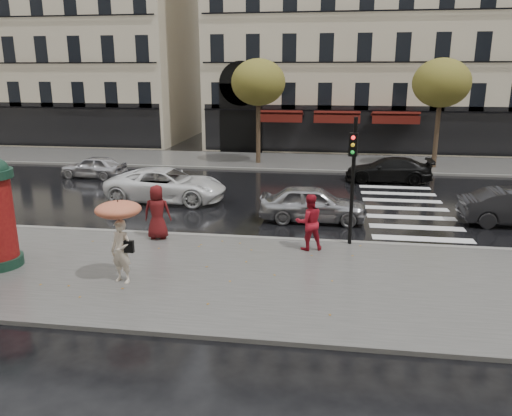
% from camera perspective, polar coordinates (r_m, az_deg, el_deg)
% --- Properties ---
extents(ground, '(160.00, 160.00, 0.00)m').
position_cam_1_polar(ground, '(15.20, -1.77, -7.37)').
color(ground, black).
rests_on(ground, ground).
extents(near_sidewalk, '(90.00, 7.00, 0.12)m').
position_cam_1_polar(near_sidewalk, '(14.72, -2.11, -7.90)').
color(near_sidewalk, '#474744').
rests_on(near_sidewalk, ground).
extents(far_sidewalk, '(90.00, 6.00, 0.12)m').
position_cam_1_polar(far_sidewalk, '(33.40, 3.91, 5.33)').
color(far_sidewalk, '#474744').
rests_on(far_sidewalk, ground).
extents(near_kerb, '(90.00, 0.25, 0.14)m').
position_cam_1_polar(near_kerb, '(17.94, -0.11, -3.50)').
color(near_kerb, slate).
rests_on(near_kerb, ground).
extents(far_kerb, '(90.00, 0.25, 0.14)m').
position_cam_1_polar(far_kerb, '(30.46, 3.47, 4.37)').
color(far_kerb, slate).
rests_on(far_kerb, ground).
extents(zebra_crossing, '(3.60, 11.75, 0.01)m').
position_cam_1_polar(zebra_crossing, '(24.38, 16.33, 0.82)').
color(zebra_crossing, silver).
rests_on(zebra_crossing, ground).
extents(bldg_far_corner, '(26.00, 14.00, 22.90)m').
position_cam_1_polar(bldg_far_corner, '(44.27, 13.80, 22.03)').
color(bldg_far_corner, '#B7A88C').
rests_on(bldg_far_corner, ground).
extents(bldg_far_left, '(24.00, 14.00, 22.90)m').
position_cam_1_polar(bldg_far_left, '(50.46, -22.28, 20.51)').
color(bldg_far_left, '#B7A88C').
rests_on(bldg_far_left, ground).
extents(tree_far_left, '(3.40, 3.40, 6.64)m').
position_cam_1_polar(tree_far_left, '(32.12, 0.27, 14.13)').
color(tree_far_left, '#38281C').
rests_on(tree_far_left, ground).
extents(tree_far_right, '(3.40, 3.40, 6.64)m').
position_cam_1_polar(tree_far_right, '(32.47, 20.43, 13.21)').
color(tree_far_right, '#38281C').
rests_on(tree_far_right, ground).
extents(woman_umbrella, '(1.26, 1.26, 2.42)m').
position_cam_1_polar(woman_umbrella, '(14.22, -15.32, -2.21)').
color(woman_umbrella, beige).
rests_on(woman_umbrella, near_sidewalk).
extents(woman_red, '(1.10, 0.97, 1.89)m').
position_cam_1_polar(woman_red, '(16.55, 6.09, -1.60)').
color(woman_red, maroon).
rests_on(woman_red, near_sidewalk).
extents(man_burgundy, '(1.02, 0.73, 1.94)m').
position_cam_1_polar(man_burgundy, '(17.88, -11.22, -0.45)').
color(man_burgundy, '#521011').
rests_on(man_burgundy, near_sidewalk).
extents(traffic_light, '(0.31, 0.42, 4.33)m').
position_cam_1_polar(traffic_light, '(16.83, 11.02, 4.37)').
color(traffic_light, black).
rests_on(traffic_light, near_sidewalk).
extents(car_silver, '(4.31, 1.78, 1.46)m').
position_cam_1_polar(car_silver, '(20.19, 6.53, 0.52)').
color(car_silver, '#98989C').
rests_on(car_silver, ground).
extents(car_white, '(5.56, 2.67, 1.53)m').
position_cam_1_polar(car_white, '(23.57, -10.17, 2.62)').
color(car_white, white).
rests_on(car_white, ground).
extents(car_black, '(4.66, 1.99, 1.34)m').
position_cam_1_polar(car_black, '(28.25, 14.89, 4.25)').
color(car_black, black).
rests_on(car_black, ground).
extents(car_far_silver, '(3.83, 1.85, 1.26)m').
position_cam_1_polar(car_far_silver, '(29.83, -18.07, 4.50)').
color(car_far_silver, '#BAB9BE').
rests_on(car_far_silver, ground).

